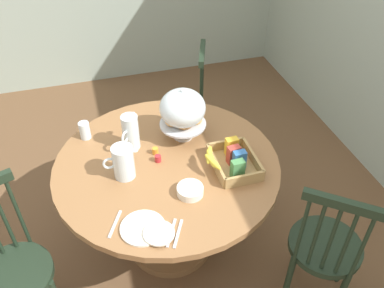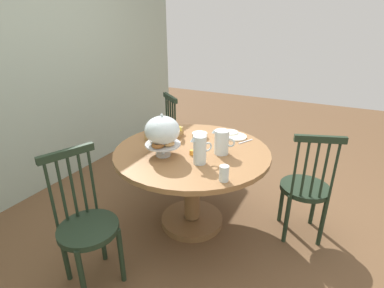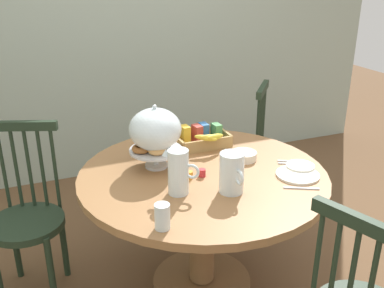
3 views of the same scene
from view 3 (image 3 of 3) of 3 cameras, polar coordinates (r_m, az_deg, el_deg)
The scene contains 17 objects.
wall_back at distance 3.78m, azimuth -8.60°, elevation 15.36°, with size 4.80×0.06×2.60m, color #9EAD9E.
dining_table at distance 2.37m, azimuth 1.36°, elevation -7.90°, with size 1.29×1.29×0.74m.
windsor_chair_near_window at distance 2.57m, azimuth -20.50°, elevation -9.29°, with size 0.43×0.43×0.97m.
windsor_chair_facing_door at distance 3.24m, azimuth 6.27°, elevation -1.28°, with size 0.47×0.47×0.97m.
pastry_stand_with_dome at distance 2.27m, azimuth -4.80°, elevation 1.56°, with size 0.28×0.28×0.34m.
orange_juice_pitcher at distance 2.04m, azimuth -1.77°, elevation -3.89°, with size 0.16×0.13×0.22m.
milk_pitcher at distance 2.06m, azimuth 5.16°, elevation -3.97°, with size 0.12×0.20×0.20m.
cereal_basket at distance 2.60m, azimuth 1.28°, elevation 0.84°, with size 0.32×0.30×0.12m.
china_plate_large at distance 2.30m, azimuth 13.54°, elevation -3.90°, with size 0.22×0.22×0.01m, color white.
china_plate_small at distance 2.38m, azimuth 13.88°, elevation -2.76°, with size 0.15×0.15×0.01m, color white.
cereal_bowl at distance 2.43m, azimuth 6.75°, elevation -1.53°, with size 0.14×0.14×0.04m, color white.
drinking_glass at distance 1.80m, azimuth -3.87°, elevation -9.37°, with size 0.06×0.06×0.11m, color silver.
jam_jar_strawberry at distance 2.23m, azimuth 1.32°, elevation -3.75°, with size 0.04×0.04×0.04m, color #B7282D.
jam_jar_apricot at distance 2.20m, azimuth -0.36°, elevation -4.05°, with size 0.04×0.04×0.04m, color orange.
table_knife at distance 2.43m, azimuth 13.12°, elevation -2.51°, with size 0.17×0.01×0.01m, color silver.
dinner_fork at distance 2.46m, azimuth 13.03°, elevation -2.22°, with size 0.17×0.01×0.01m, color silver.
soup_spoon at distance 2.18m, azimuth 14.00°, elevation -5.58°, with size 0.17×0.01×0.01m, color silver.
Camera 3 is at (-0.88, -1.82, 1.74)m, focal length 41.10 mm.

